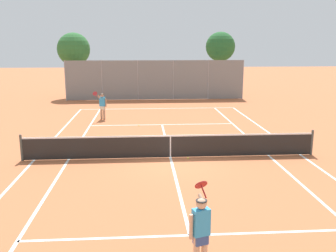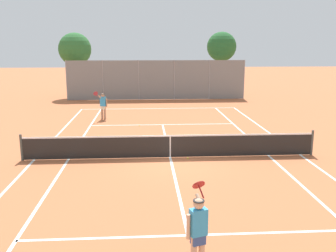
% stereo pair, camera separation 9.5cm
% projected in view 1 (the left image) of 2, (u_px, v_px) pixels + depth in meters
% --- Properties ---
extents(ground_plane, '(120.00, 120.00, 0.00)m').
position_uv_depth(ground_plane, '(170.00, 158.00, 15.38)').
color(ground_plane, '#BC663D').
extents(court_line_markings, '(11.10, 23.90, 0.01)m').
position_uv_depth(court_line_markings, '(170.00, 157.00, 15.38)').
color(court_line_markings, white).
rests_on(court_line_markings, ground).
extents(tennis_net, '(12.00, 0.10, 1.07)m').
position_uv_depth(tennis_net, '(170.00, 146.00, 15.27)').
color(tennis_net, '#474C47').
rests_on(tennis_net, ground).
extents(player_near_side, '(0.49, 0.86, 1.77)m').
position_uv_depth(player_near_side, '(201.00, 229.00, 7.53)').
color(player_near_side, '#D8A884').
rests_on(player_near_side, ground).
extents(player_far_left, '(0.78, 0.71, 1.77)m').
position_uv_depth(player_far_left, '(102.00, 104.00, 22.95)').
color(player_far_left, tan).
rests_on(player_far_left, ground).
extents(loose_tennis_ball_0, '(0.07, 0.07, 0.07)m').
position_uv_depth(loose_tennis_ball_0, '(188.00, 158.00, 15.20)').
color(loose_tennis_ball_0, '#D1DB33').
rests_on(loose_tennis_ball_0, ground).
extents(loose_tennis_ball_1, '(0.07, 0.07, 0.07)m').
position_uv_depth(loose_tennis_ball_1, '(98.00, 136.00, 18.74)').
color(loose_tennis_ball_1, '#D1DB33').
rests_on(loose_tennis_ball_1, ground).
extents(loose_tennis_ball_2, '(0.07, 0.07, 0.07)m').
position_uv_depth(loose_tennis_ball_2, '(139.00, 126.00, 21.22)').
color(loose_tennis_ball_2, '#D1DB33').
rests_on(loose_tennis_ball_2, ground).
extents(loose_tennis_ball_4, '(0.07, 0.07, 0.07)m').
position_uv_depth(loose_tennis_ball_4, '(243.00, 135.00, 18.97)').
color(loose_tennis_ball_4, '#D1DB33').
rests_on(loose_tennis_ball_4, ground).
extents(back_fence, '(14.76, 0.08, 3.27)m').
position_uv_depth(back_fence, '(156.00, 80.00, 30.90)').
color(back_fence, gray).
rests_on(back_fence, ground).
extents(tree_behind_left, '(2.78, 2.78, 5.51)m').
position_uv_depth(tree_behind_left, '(74.00, 51.00, 31.92)').
color(tree_behind_left, brown).
rests_on(tree_behind_left, ground).
extents(tree_behind_right, '(2.62, 2.62, 5.63)m').
position_uv_depth(tree_behind_right, '(220.00, 48.00, 33.48)').
color(tree_behind_right, brown).
rests_on(tree_behind_right, ground).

